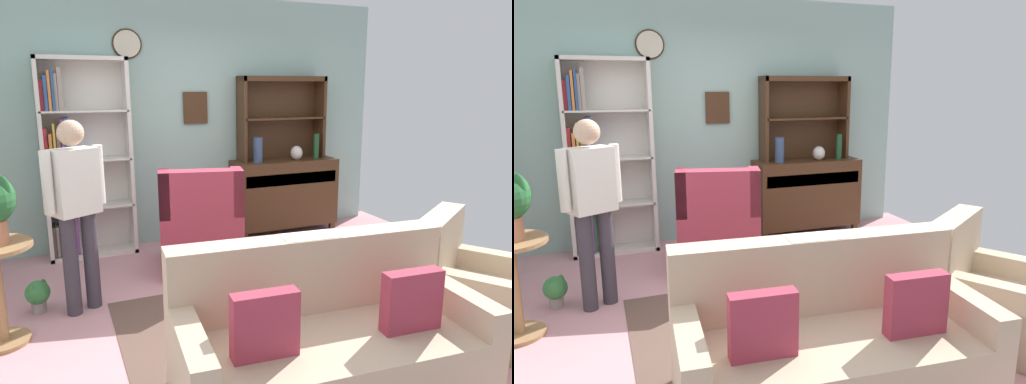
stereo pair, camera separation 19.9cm
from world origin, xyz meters
TOP-DOWN VIEW (x-y plane):
  - ground_plane at (0.00, 0.00)m, footprint 5.40×4.60m
  - wall_back at (-0.00, 2.13)m, footprint 5.00×0.09m
  - area_rug at (0.20, -0.30)m, footprint 2.61×1.79m
  - bookshelf at (-1.18, 1.94)m, footprint 0.90×0.30m
  - sideboard at (1.19, 1.86)m, footprint 1.30×0.45m
  - sideboard_hutch at (1.19, 1.97)m, footprint 1.10×0.26m
  - vase_tall at (0.80, 1.78)m, footprint 0.11×0.11m
  - vase_round at (1.32, 1.79)m, footprint 0.15×0.15m
  - bottle_wine at (1.58, 1.77)m, footprint 0.07×0.07m
  - couch_floral at (-0.02, -1.14)m, footprint 1.86×1.00m
  - armchair_floral at (1.36, -0.94)m, footprint 1.05×1.06m
  - wingback_chair at (-0.14, 1.03)m, footprint 0.94×0.96m
  - potted_plant_small at (-1.63, 0.66)m, footprint 0.19×0.19m
  - person_reading at (-1.28, 0.56)m, footprint 0.50×0.34m
  - coffee_table at (0.23, -0.35)m, footprint 0.80×0.50m
  - book_stack at (0.26, -0.36)m, footprint 0.20×0.16m

SIDE VIEW (x-z plane):
  - ground_plane at x=0.00m, z-range -0.02..0.00m
  - area_rug at x=0.20m, z-range 0.00..0.01m
  - potted_plant_small at x=-1.63m, z-range 0.02..0.29m
  - armchair_floral at x=1.36m, z-range -0.15..0.73m
  - couch_floral at x=-0.02m, z-range -0.14..0.76m
  - coffee_table at x=0.23m, z-range 0.14..0.56m
  - wingback_chair at x=-0.14m, z-range -0.14..0.91m
  - book_stack at x=0.26m, z-range 0.42..0.49m
  - sideboard at x=1.19m, z-range 0.05..0.97m
  - person_reading at x=-1.28m, z-range 0.13..1.69m
  - vase_round at x=1.32m, z-range 0.92..1.09m
  - bookshelf at x=-1.18m, z-range -0.03..2.07m
  - vase_tall at x=0.80m, z-range 0.92..1.22m
  - bottle_wine at x=1.58m, z-range 0.92..1.23m
  - wall_back at x=0.00m, z-range 0.01..2.81m
  - sideboard_hutch at x=1.19m, z-range 1.06..2.06m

